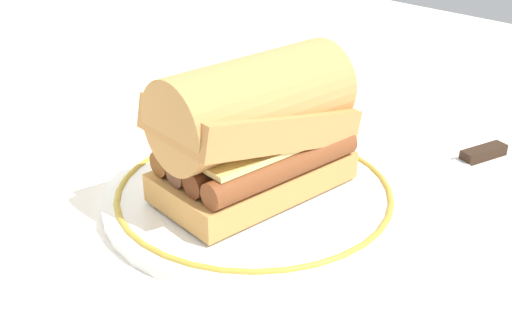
# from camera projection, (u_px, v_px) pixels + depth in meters

# --- Properties ---
(ground_plane) EXTENTS (1.50, 1.50, 0.00)m
(ground_plane) POSITION_uv_depth(u_px,v_px,m) (271.00, 194.00, 0.62)
(ground_plane) COLOR silver
(plate) EXTENTS (0.28, 0.28, 0.01)m
(plate) POSITION_uv_depth(u_px,v_px,m) (256.00, 196.00, 0.60)
(plate) COLOR white
(plate) RESTS_ON ground_plane
(sausage_sandwich) EXTENTS (0.19, 0.11, 0.13)m
(sausage_sandwich) POSITION_uv_depth(u_px,v_px,m) (256.00, 128.00, 0.57)
(sausage_sandwich) COLOR #C38B48
(sausage_sandwich) RESTS_ON plate
(butter_knife) EXTENTS (0.16, 0.06, 0.01)m
(butter_knife) POSITION_uv_depth(u_px,v_px,m) (457.00, 162.00, 0.67)
(butter_knife) COLOR silver
(butter_knife) RESTS_ON ground_plane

